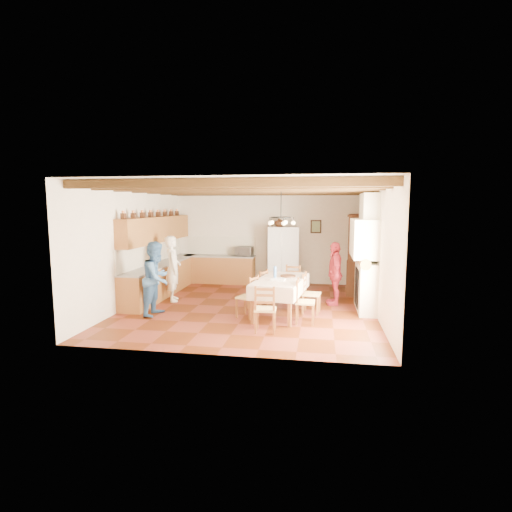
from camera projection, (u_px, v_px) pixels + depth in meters
The scene contains 31 objects.
floor at pixel (250, 307), 9.95m from camera, with size 6.00×6.50×0.02m, color #51200A.
ceiling at pixel (250, 185), 9.57m from camera, with size 6.00×6.50×0.02m, color silver.
wall_back at pixel (268, 237), 12.95m from camera, with size 6.00×0.02×3.00m, color beige.
wall_front at pixel (215, 268), 6.56m from camera, with size 6.00×0.02×3.00m, color beige.
wall_left at pixel (135, 245), 10.24m from camera, with size 0.02×6.50×3.00m, color beige.
wall_right at pixel (377, 250), 9.28m from camera, with size 0.02×6.50×3.00m, color beige.
ceiling_beams at pixel (250, 189), 9.58m from camera, with size 6.00×6.30×0.16m, color #3C2612, non-canonical shape.
lower_cabinets_left at pixel (163, 279), 11.35m from camera, with size 0.60×4.30×0.86m, color brown.
lower_cabinets_back at pixel (219, 270), 13.03m from camera, with size 2.30×0.60×0.86m, color brown.
countertop_left at pixel (163, 264), 11.29m from camera, with size 0.62×4.30×0.04m, color gray.
countertop_back at pixel (219, 256), 12.97m from camera, with size 2.34×0.62×0.04m, color gray.
backsplash_left at pixel (153, 252), 11.30m from camera, with size 0.03×4.30×0.60m, color white.
backsplash_back at pixel (221, 245), 13.21m from camera, with size 2.30×0.03×0.60m, color white.
upper_cabinets at pixel (158, 229), 11.19m from camera, with size 0.35×4.20×0.70m, color brown.
fireplace at pixel (363, 253), 9.53m from camera, with size 0.56×1.60×2.80m, color beige, non-canonical shape.
wall_picture at pixel (316, 227), 12.63m from camera, with size 0.34×0.03×0.42m, color black.
refrigerator at pixel (283, 257), 12.43m from camera, with size 0.93×0.77×1.86m, color white.
hutch at pixel (357, 254), 11.43m from camera, with size 0.52×1.25×2.27m, color #351B11, non-canonical shape.
dining_table at pixel (280, 282), 9.16m from camera, with size 1.24×2.06×0.85m.
chandelier at pixel (281, 217), 8.97m from camera, with size 0.47×0.47×0.03m, color black.
chair_left_near at pixel (247, 296), 9.01m from camera, with size 0.42×0.40×0.96m, color brown, non-canonical shape.
chair_left_far at pixel (258, 289), 9.80m from camera, with size 0.42×0.40×0.96m, color brown, non-canonical shape.
chair_right_near at pixel (305, 301), 8.55m from camera, with size 0.42×0.40×0.96m, color brown, non-canonical shape.
chair_right_far at pixel (311, 293), 9.33m from camera, with size 0.42×0.40×0.96m, color brown, non-canonical shape.
chair_end_near at pixel (265, 308), 7.97m from camera, with size 0.42×0.40×0.96m, color brown, non-canonical shape.
chair_end_far at pixel (292, 284), 10.41m from camera, with size 0.42×0.40×0.96m, color brown, non-canonical shape.
person_man at pixel (173, 268), 10.51m from camera, with size 0.63×0.41×1.73m, color white.
person_woman_blue at pixel (157, 278), 9.16m from camera, with size 0.83×0.65×1.71m, color #3A659A.
person_woman_red at pixel (335, 273), 10.13m from camera, with size 0.94×0.39×1.61m, color #B32936.
microwave at pixel (244, 251), 12.82m from camera, with size 0.54×0.37×0.30m, color silver.
fridge_vase at pixel (280, 222), 12.31m from camera, with size 0.29×0.29×0.30m, color #351B11.
Camera 1 is at (1.70, -9.56, 2.53)m, focal length 28.00 mm.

